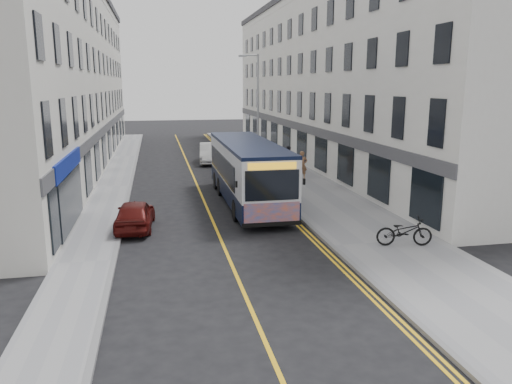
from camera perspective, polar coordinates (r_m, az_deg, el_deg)
name	(u,v)px	position (r m, az deg, el deg)	size (l,w,h in m)	color
ground	(223,245)	(19.45, -3.78, -6.06)	(140.00, 140.00, 0.00)	black
pavement_east	(295,180)	(32.10, 4.43, 1.35)	(4.50, 64.00, 0.12)	gray
pavement_west	(113,187)	(31.02, -15.99, 0.53)	(2.00, 64.00, 0.12)	gray
kerb_east	(260,181)	(31.56, 0.50, 1.21)	(0.18, 64.00, 0.13)	slate
kerb_west	(130,186)	(30.95, -14.15, 0.61)	(0.18, 64.00, 0.13)	slate
road_centre_line	(197,185)	(31.01, -6.75, 0.81)	(0.12, 64.00, 0.01)	yellow
road_dbl_yellow_inner	(253,183)	(31.49, -0.30, 1.07)	(0.10, 64.00, 0.01)	yellow
road_dbl_yellow_outer	(256,183)	(31.53, 0.05, 1.08)	(0.10, 64.00, 0.01)	yellow
terrace_east	(328,79)	(41.70, 8.26, 12.65)	(6.00, 46.00, 13.00)	white
terrace_west	(61,79)	(39.87, -21.43, 11.98)	(6.00, 46.00, 13.00)	silver
streetlamp	(257,111)	(33.02, 0.08, 9.25)	(1.32, 0.18, 8.00)	#94979D
city_bus	(248,170)	(25.71, -0.97, 2.52)	(2.59, 11.08, 3.22)	black
bicycle	(404,231)	(19.61, 16.59, -4.35)	(0.73, 2.10, 1.10)	black
pedestrian_near	(302,165)	(32.21, 5.31, 3.09)	(0.65, 0.43, 1.78)	#8A5D3E
pedestrian_far	(289,158)	(35.59, 3.80, 3.92)	(0.83, 0.65, 1.70)	black
car_white	(210,153)	(39.59, -5.23, 4.45)	(1.64, 4.71, 1.55)	silver
car_maroon	(135,215)	(21.94, -13.68, -2.52)	(1.52, 3.77, 1.28)	#53100D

